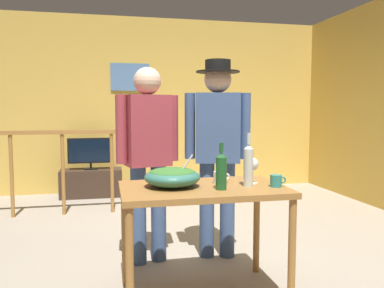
{
  "coord_description": "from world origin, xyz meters",
  "views": [
    {
      "loc": [
        -0.79,
        -3.29,
        1.29
      ],
      "look_at": [
        -0.16,
        -0.37,
        1.03
      ],
      "focal_mm": 36.71,
      "sensor_mm": 36.0,
      "label": 1
    }
  ],
  "objects_px": {
    "person_standing_left": "(148,149)",
    "salad_bowl": "(172,176)",
    "framed_picture": "(130,77)",
    "stair_railing": "(100,160)",
    "wine_bottle_green": "(221,170)",
    "serving_table": "(203,200)",
    "mug_white": "(220,177)",
    "wine_glass": "(253,165)",
    "wine_bottle_clear": "(248,165)",
    "mug_teal": "(276,181)",
    "flat_screen_tv": "(90,151)",
    "person_standing_right": "(217,141)",
    "tv_console": "(91,183)"
  },
  "relations": [
    {
      "from": "person_standing_left",
      "to": "framed_picture",
      "type": "bearing_deg",
      "value": -104.26
    },
    {
      "from": "salad_bowl",
      "to": "wine_bottle_clear",
      "type": "height_order",
      "value": "wine_bottle_clear"
    },
    {
      "from": "wine_bottle_green",
      "to": "mug_white",
      "type": "xyz_separation_m",
      "value": [
        0.05,
        0.22,
        -0.09
      ]
    },
    {
      "from": "tv_console",
      "to": "mug_white",
      "type": "bearing_deg",
      "value": -72.97
    },
    {
      "from": "wine_bottle_green",
      "to": "serving_table",
      "type": "bearing_deg",
      "value": 126.19
    },
    {
      "from": "person_standing_right",
      "to": "wine_bottle_green",
      "type": "bearing_deg",
      "value": 89.31
    },
    {
      "from": "serving_table",
      "to": "mug_teal",
      "type": "distance_m",
      "value": 0.52
    },
    {
      "from": "wine_bottle_green",
      "to": "person_standing_left",
      "type": "distance_m",
      "value": 0.91
    },
    {
      "from": "framed_picture",
      "to": "wine_bottle_green",
      "type": "distance_m",
      "value": 3.99
    },
    {
      "from": "framed_picture",
      "to": "person_standing_right",
      "type": "distance_m",
      "value": 3.19
    },
    {
      "from": "framed_picture",
      "to": "wine_bottle_green",
      "type": "height_order",
      "value": "framed_picture"
    },
    {
      "from": "wine_glass",
      "to": "mug_teal",
      "type": "bearing_deg",
      "value": -52.79
    },
    {
      "from": "framed_picture",
      "to": "mug_white",
      "type": "relative_size",
      "value": 5.04
    },
    {
      "from": "mug_white",
      "to": "wine_glass",
      "type": "bearing_deg",
      "value": -14.92
    },
    {
      "from": "mug_teal",
      "to": "wine_bottle_green",
      "type": "bearing_deg",
      "value": -178.51
    },
    {
      "from": "salad_bowl",
      "to": "wine_bottle_clear",
      "type": "xyz_separation_m",
      "value": [
        0.51,
        -0.1,
        0.08
      ]
    },
    {
      "from": "stair_railing",
      "to": "mug_white",
      "type": "xyz_separation_m",
      "value": [
        0.88,
        -2.35,
        0.14
      ]
    },
    {
      "from": "stair_railing",
      "to": "person_standing_left",
      "type": "xyz_separation_m",
      "value": [
        0.43,
        -1.75,
        0.29
      ]
    },
    {
      "from": "mug_white",
      "to": "flat_screen_tv",
      "type": "bearing_deg",
      "value": 107.18
    },
    {
      "from": "flat_screen_tv",
      "to": "salad_bowl",
      "type": "height_order",
      "value": "salad_bowl"
    },
    {
      "from": "salad_bowl",
      "to": "wine_bottle_clear",
      "type": "distance_m",
      "value": 0.52
    },
    {
      "from": "person_standing_left",
      "to": "mug_white",
      "type": "bearing_deg",
      "value": 113.22
    },
    {
      "from": "framed_picture",
      "to": "mug_teal",
      "type": "relative_size",
      "value": 5.27
    },
    {
      "from": "mug_teal",
      "to": "stair_railing",
      "type": "bearing_deg",
      "value": 115.4
    },
    {
      "from": "flat_screen_tv",
      "to": "mug_white",
      "type": "relative_size",
      "value": 5.43
    },
    {
      "from": "wine_bottle_clear",
      "to": "mug_white",
      "type": "bearing_deg",
      "value": 134.68
    },
    {
      "from": "mug_teal",
      "to": "mug_white",
      "type": "bearing_deg",
      "value": 148.26
    },
    {
      "from": "flat_screen_tv",
      "to": "wine_glass",
      "type": "relative_size",
      "value": 3.54
    },
    {
      "from": "wine_bottle_clear",
      "to": "mug_white",
      "type": "relative_size",
      "value": 3.05
    },
    {
      "from": "wine_bottle_clear",
      "to": "mug_teal",
      "type": "relative_size",
      "value": 3.19
    },
    {
      "from": "stair_railing",
      "to": "mug_white",
      "type": "bearing_deg",
      "value": -69.55
    },
    {
      "from": "salad_bowl",
      "to": "person_standing_right",
      "type": "relative_size",
      "value": 0.22
    },
    {
      "from": "flat_screen_tv",
      "to": "mug_white",
      "type": "bearing_deg",
      "value": -72.82
    },
    {
      "from": "stair_railing",
      "to": "person_standing_left",
      "type": "relative_size",
      "value": 1.49
    },
    {
      "from": "framed_picture",
      "to": "wine_bottle_green",
      "type": "xyz_separation_m",
      "value": [
        0.36,
        -3.86,
        -0.92
      ]
    },
    {
      "from": "tv_console",
      "to": "serving_table",
      "type": "height_order",
      "value": "serving_table"
    },
    {
      "from": "person_standing_left",
      "to": "salad_bowl",
      "type": "bearing_deg",
      "value": 84.73
    },
    {
      "from": "wine_bottle_green",
      "to": "framed_picture",
      "type": "bearing_deg",
      "value": 95.26
    },
    {
      "from": "serving_table",
      "to": "person_standing_left",
      "type": "height_order",
      "value": "person_standing_left"
    },
    {
      "from": "wine_bottle_clear",
      "to": "salad_bowl",
      "type": "bearing_deg",
      "value": 169.11
    },
    {
      "from": "wine_bottle_clear",
      "to": "mug_white",
      "type": "distance_m",
      "value": 0.25
    },
    {
      "from": "framed_picture",
      "to": "wine_bottle_clear",
      "type": "xyz_separation_m",
      "value": [
        0.57,
        -3.8,
        -0.89
      ]
    },
    {
      "from": "wine_bottle_clear",
      "to": "person_standing_right",
      "type": "xyz_separation_m",
      "value": [
        -0.0,
        0.76,
        0.11
      ]
    },
    {
      "from": "serving_table",
      "to": "wine_glass",
      "type": "height_order",
      "value": "wine_glass"
    },
    {
      "from": "wine_glass",
      "to": "person_standing_left",
      "type": "relative_size",
      "value": 0.11
    },
    {
      "from": "stair_railing",
      "to": "wine_bottle_green",
      "type": "relative_size",
      "value": 7.96
    },
    {
      "from": "stair_railing",
      "to": "wine_glass",
      "type": "distance_m",
      "value": 2.66
    },
    {
      "from": "wine_bottle_green",
      "to": "person_standing_right",
      "type": "bearing_deg",
      "value": 75.77
    },
    {
      "from": "framed_picture",
      "to": "stair_railing",
      "type": "height_order",
      "value": "framed_picture"
    },
    {
      "from": "serving_table",
      "to": "salad_bowl",
      "type": "xyz_separation_m",
      "value": [
        -0.21,
        0.03,
        0.17
      ]
    }
  ]
}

